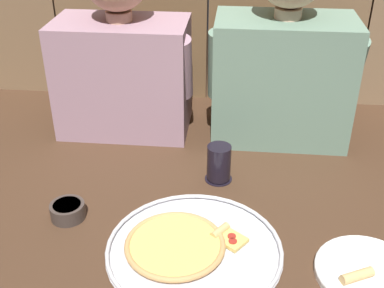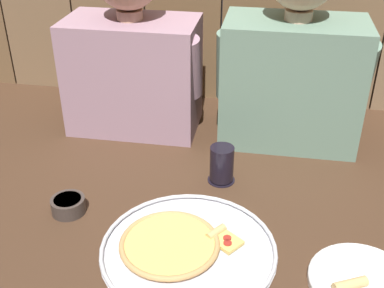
# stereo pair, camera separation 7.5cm
# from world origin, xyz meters

# --- Properties ---
(ground_plane) EXTENTS (3.20, 3.20, 0.00)m
(ground_plane) POSITION_xyz_m (0.00, 0.00, 0.00)
(ground_plane) COLOR #422B1C
(pizza_tray) EXTENTS (0.41, 0.41, 0.03)m
(pizza_tray) POSITION_xyz_m (0.02, -0.08, 0.01)
(pizza_tray) COLOR silver
(pizza_tray) RESTS_ON ground
(dinner_plate) EXTENTS (0.23, 0.23, 0.03)m
(dinner_plate) POSITION_xyz_m (0.42, -0.12, 0.01)
(dinner_plate) COLOR white
(dinner_plate) RESTS_ON ground
(drinking_glass) EXTENTS (0.08, 0.08, 0.11)m
(drinking_glass) POSITION_xyz_m (0.07, 0.22, 0.05)
(drinking_glass) COLOR black
(drinking_glass) RESTS_ON ground
(dipping_bowl) EXTENTS (0.09, 0.09, 0.04)m
(dipping_bowl) POSITION_xyz_m (-0.30, 0.01, 0.02)
(dipping_bowl) COLOR #3D332D
(dipping_bowl) RESTS_ON ground
(diner_left) EXTENTS (0.45, 0.24, 0.60)m
(diner_left) POSITION_xyz_m (-0.25, 0.50, 0.27)
(diner_left) COLOR gray
(diner_left) RESTS_ON ground
(diner_right) EXTENTS (0.46, 0.24, 0.62)m
(diner_right) POSITION_xyz_m (0.25, 0.50, 0.28)
(diner_right) COLOR slate
(diner_right) RESTS_ON ground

